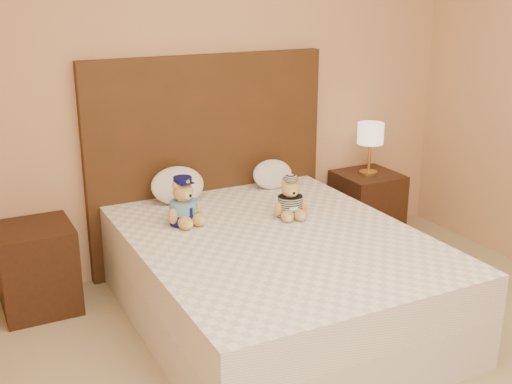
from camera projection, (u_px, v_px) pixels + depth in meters
room_walls at (363, 20)px, 2.73m from camera, size 4.04×4.52×2.72m
bed at (276, 278)px, 3.84m from camera, size 1.60×2.00×0.55m
headboard at (208, 162)px, 4.54m from camera, size 1.75×0.08×1.50m
nightstand_left at (37, 268)px, 3.98m from camera, size 0.45×0.45×0.55m
nightstand_right at (366, 207)px, 5.05m from camera, size 0.45×0.45×0.55m
lamp at (370, 136)px, 4.87m from camera, size 0.20×0.20×0.40m
teddy_police at (183, 201)px, 3.89m from camera, size 0.31×0.30×0.30m
teddy_prisoner at (290, 198)px, 4.01m from camera, size 0.27×0.26×0.26m
pillow_left at (178, 184)px, 4.28m from camera, size 0.37×0.24×0.26m
pillow_right at (273, 173)px, 4.60m from camera, size 0.31×0.20×0.22m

